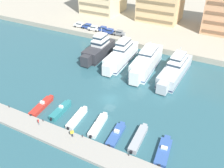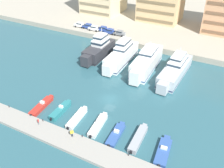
{
  "view_description": "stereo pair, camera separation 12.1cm",
  "coord_description": "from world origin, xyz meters",
  "px_view_note": "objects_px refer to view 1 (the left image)",
  "views": [
    {
      "loc": [
        22.35,
        -41.56,
        35.15
      ],
      "look_at": [
        -0.79,
        2.67,
        2.5
      ],
      "focal_mm": 40.0,
      "sensor_mm": 36.0,
      "label": 1
    },
    {
      "loc": [
        22.46,
        -41.5,
        35.15
      ],
      "look_at": [
        -0.79,
        2.67,
        2.5
      ],
      "focal_mm": 40.0,
      "sensor_mm": 36.0,
      "label": 2
    }
  ],
  "objects_px": {
    "car_white_far_left": "(79,25)",
    "car_blue_center": "(110,31)",
    "motorboat_blue_mid_right": "(164,151)",
    "pedestrian_mid_deck": "(72,133)",
    "car_blue_left": "(88,26)",
    "yacht_white_mid_left": "(146,62)",
    "pedestrian_far_side": "(38,121)",
    "motorboat_teal_left": "(61,110)",
    "motorboat_white_center_left": "(98,125)",
    "motorboat_blue_center": "(116,134)",
    "yacht_white_left": "(121,55)",
    "motorboat_grey_center_right": "(138,138)",
    "car_blue_center_left": "(103,29)",
    "car_white_mid_left": "(94,28)",
    "motorboat_white_mid_left": "(77,118)",
    "car_grey_center_right": "(119,33)",
    "yacht_charcoal_far_left": "(99,49)",
    "motorboat_red_far_left": "(42,106)",
    "yacht_silver_center_left": "(175,69)"
  },
  "relations": [
    {
      "from": "motorboat_white_center_left",
      "to": "car_blue_left",
      "type": "height_order",
      "value": "car_blue_left"
    },
    {
      "from": "yacht_charcoal_far_left",
      "to": "car_blue_left",
      "type": "xyz_separation_m",
      "value": [
        -13.15,
        14.71,
        0.31
      ]
    },
    {
      "from": "motorboat_teal_left",
      "to": "car_blue_left",
      "type": "distance_m",
      "value": 46.26
    },
    {
      "from": "motorboat_teal_left",
      "to": "car_white_far_left",
      "type": "xyz_separation_m",
      "value": [
        -22.96,
        41.81,
        2.2
      ]
    },
    {
      "from": "motorboat_blue_mid_right",
      "to": "pedestrian_mid_deck",
      "type": "distance_m",
      "value": 17.25
    },
    {
      "from": "motorboat_teal_left",
      "to": "motorboat_white_center_left",
      "type": "height_order",
      "value": "motorboat_teal_left"
    },
    {
      "from": "pedestrian_far_side",
      "to": "car_blue_center_left",
      "type": "bearing_deg",
      "value": 104.07
    },
    {
      "from": "motorboat_white_center_left",
      "to": "motorboat_white_mid_left",
      "type": "bearing_deg",
      "value": -177.38
    },
    {
      "from": "motorboat_white_center_left",
      "to": "pedestrian_mid_deck",
      "type": "relative_size",
      "value": 4.46
    },
    {
      "from": "yacht_white_mid_left",
      "to": "pedestrian_far_side",
      "type": "height_order",
      "value": "yacht_white_mid_left"
    },
    {
      "from": "motorboat_white_center_left",
      "to": "car_grey_center_right",
      "type": "distance_m",
      "value": 44.52
    },
    {
      "from": "motorboat_grey_center_right",
      "to": "motorboat_blue_center",
      "type": "bearing_deg",
      "value": -168.63
    },
    {
      "from": "motorboat_teal_left",
      "to": "pedestrian_far_side",
      "type": "height_order",
      "value": "pedestrian_far_side"
    },
    {
      "from": "car_white_far_left",
      "to": "car_blue_center",
      "type": "distance_m",
      "value": 13.21
    },
    {
      "from": "motorboat_blue_center",
      "to": "car_blue_center",
      "type": "bearing_deg",
      "value": 119.47
    },
    {
      "from": "yacht_white_mid_left",
      "to": "car_white_far_left",
      "type": "xyz_separation_m",
      "value": [
        -32.6,
        15.4,
        0.33
      ]
    },
    {
      "from": "yacht_charcoal_far_left",
      "to": "pedestrian_far_side",
      "type": "distance_m",
      "value": 33.44
    },
    {
      "from": "car_white_mid_left",
      "to": "motorboat_red_far_left",
      "type": "bearing_deg",
      "value": -74.54
    },
    {
      "from": "yacht_charcoal_far_left",
      "to": "yacht_silver_center_left",
      "type": "bearing_deg",
      "value": -1.99
    },
    {
      "from": "motorboat_white_center_left",
      "to": "car_blue_left",
      "type": "relative_size",
      "value": 1.84
    },
    {
      "from": "yacht_silver_center_left",
      "to": "motorboat_blue_center",
      "type": "height_order",
      "value": "yacht_silver_center_left"
    },
    {
      "from": "pedestrian_mid_deck",
      "to": "yacht_white_left",
      "type": "bearing_deg",
      "value": 99.54
    },
    {
      "from": "car_blue_center",
      "to": "car_grey_center_right",
      "type": "height_order",
      "value": "same"
    },
    {
      "from": "car_blue_center_left",
      "to": "pedestrian_mid_deck",
      "type": "distance_m",
      "value": 51.55
    },
    {
      "from": "motorboat_blue_center",
      "to": "motorboat_blue_mid_right",
      "type": "bearing_deg",
      "value": 1.03
    },
    {
      "from": "motorboat_red_far_left",
      "to": "motorboat_white_mid_left",
      "type": "xyz_separation_m",
      "value": [
        9.39,
        0.24,
        0.03
      ]
    },
    {
      "from": "car_white_far_left",
      "to": "car_blue_left",
      "type": "distance_m",
      "value": 3.63
    },
    {
      "from": "motorboat_teal_left",
      "to": "car_blue_left",
      "type": "xyz_separation_m",
      "value": [
        -19.33,
        41.97,
        2.2
      ]
    },
    {
      "from": "motorboat_white_center_left",
      "to": "car_blue_center_left",
      "type": "bearing_deg",
      "value": 118.15
    },
    {
      "from": "yacht_silver_center_left",
      "to": "yacht_white_left",
      "type": "bearing_deg",
      "value": 177.21
    },
    {
      "from": "yacht_white_mid_left",
      "to": "pedestrian_far_side",
      "type": "bearing_deg",
      "value": -108.3
    },
    {
      "from": "yacht_charcoal_far_left",
      "to": "motorboat_blue_mid_right",
      "type": "bearing_deg",
      "value": -43.2
    },
    {
      "from": "motorboat_blue_mid_right",
      "to": "pedestrian_mid_deck",
      "type": "relative_size",
      "value": 4.47
    },
    {
      "from": "motorboat_white_center_left",
      "to": "pedestrian_far_side",
      "type": "bearing_deg",
      "value": -152.14
    },
    {
      "from": "pedestrian_mid_deck",
      "to": "car_blue_left",
      "type": "bearing_deg",
      "value": 119.05
    },
    {
      "from": "motorboat_white_mid_left",
      "to": "car_grey_center_right",
      "type": "distance_m",
      "value": 43.22
    },
    {
      "from": "motorboat_teal_left",
      "to": "car_white_mid_left",
      "type": "distance_m",
      "value": 44.5
    },
    {
      "from": "car_white_mid_left",
      "to": "pedestrian_mid_deck",
      "type": "distance_m",
      "value": 52.25
    },
    {
      "from": "motorboat_red_far_left",
      "to": "car_blue_center",
      "type": "height_order",
      "value": "car_blue_center"
    },
    {
      "from": "motorboat_blue_mid_right",
      "to": "car_blue_left",
      "type": "relative_size",
      "value": 1.85
    },
    {
      "from": "yacht_white_mid_left",
      "to": "pedestrian_far_side",
      "type": "distance_m",
      "value": 33.9
    },
    {
      "from": "motorboat_grey_center_right",
      "to": "car_blue_left",
      "type": "xyz_separation_m",
      "value": [
        -37.66,
        41.89,
        2.22
      ]
    },
    {
      "from": "yacht_white_left",
      "to": "car_white_far_left",
      "type": "height_order",
      "value": "yacht_white_left"
    },
    {
      "from": "motorboat_teal_left",
      "to": "car_blue_center",
      "type": "xyz_separation_m",
      "value": [
        -9.76,
        41.26,
        2.2
      ]
    },
    {
      "from": "motorboat_blue_mid_right",
      "to": "car_blue_center",
      "type": "xyz_separation_m",
      "value": [
        -33.27,
        41.87,
        2.34
      ]
    },
    {
      "from": "motorboat_red_far_left",
      "to": "motorboat_white_center_left",
      "type": "relative_size",
      "value": 1.04
    },
    {
      "from": "yacht_white_left",
      "to": "pedestrian_far_side",
      "type": "distance_m",
      "value": 33.09
    },
    {
      "from": "yacht_charcoal_far_left",
      "to": "motorboat_red_far_left",
      "type": "relative_size",
      "value": 1.99
    },
    {
      "from": "motorboat_teal_left",
      "to": "car_white_far_left",
      "type": "bearing_deg",
      "value": 118.77
    },
    {
      "from": "yacht_silver_center_left",
      "to": "motorboat_red_far_left",
      "type": "distance_m",
      "value": 35.28
    }
  ]
}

